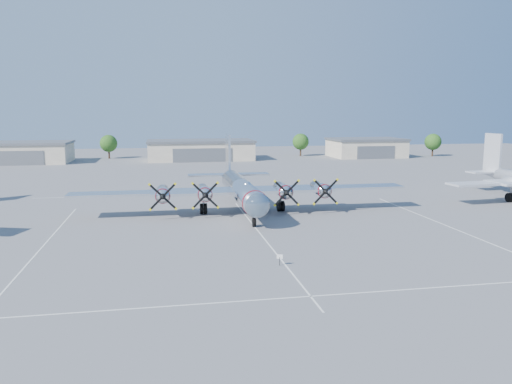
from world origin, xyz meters
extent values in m
plane|color=#5E5E60|center=(0.00, 0.00, 0.00)|extent=(260.00, 260.00, 0.00)
cube|color=silver|center=(-22.00, -5.00, 0.01)|extent=(0.15, 40.00, 0.01)
cube|color=silver|center=(0.00, -5.00, 0.01)|extent=(0.15, 40.00, 0.01)
cube|color=silver|center=(22.00, -5.00, 0.01)|extent=(0.15, 40.00, 0.01)
cube|color=silver|center=(0.00, -22.00, 0.01)|extent=(60.00, 0.15, 0.01)
cube|color=silver|center=(0.00, 25.00, 0.01)|extent=(60.00, 0.15, 0.01)
cube|color=#B9AB93|center=(-45.00, 82.00, 2.40)|extent=(22.00, 14.00, 4.80)
cube|color=slate|center=(-45.00, 82.00, 5.10)|extent=(22.60, 14.60, 0.60)
cube|color=slate|center=(-45.00, 74.95, 1.80)|extent=(12.10, 0.20, 3.60)
cube|color=#B9AB93|center=(0.00, 82.00, 2.40)|extent=(28.00, 14.00, 4.80)
cube|color=slate|center=(0.00, 82.00, 5.10)|extent=(28.60, 14.60, 0.60)
cube|color=slate|center=(0.00, 74.95, 1.80)|extent=(15.40, 0.20, 3.60)
cube|color=#B9AB93|center=(48.00, 82.00, 2.40)|extent=(20.00, 14.00, 4.80)
cube|color=slate|center=(48.00, 82.00, 5.10)|extent=(20.60, 14.60, 0.60)
cube|color=slate|center=(48.00, 74.95, 1.80)|extent=(11.00, 0.20, 3.60)
cylinder|color=#382619|center=(-25.00, 90.00, 1.40)|extent=(0.50, 0.50, 2.80)
sphere|color=#164513|center=(-25.00, 90.00, 4.24)|extent=(4.80, 4.80, 4.80)
cylinder|color=#382619|center=(30.00, 88.00, 1.40)|extent=(0.50, 0.50, 2.80)
sphere|color=#164513|center=(30.00, 88.00, 4.24)|extent=(4.80, 4.80, 4.80)
cylinder|color=#382619|center=(68.00, 80.00, 1.40)|extent=(0.50, 0.50, 2.80)
sphere|color=#164513|center=(68.00, 80.00, 4.24)|extent=(4.80, 4.80, 4.80)
cylinder|color=black|center=(-0.53, -14.56, 0.38)|extent=(0.06, 0.06, 0.76)
cube|color=white|center=(-0.53, -14.56, 0.81)|extent=(0.51, 0.19, 0.38)
camera|label=1|loc=(-10.11, -54.78, 13.13)|focal=35.00mm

